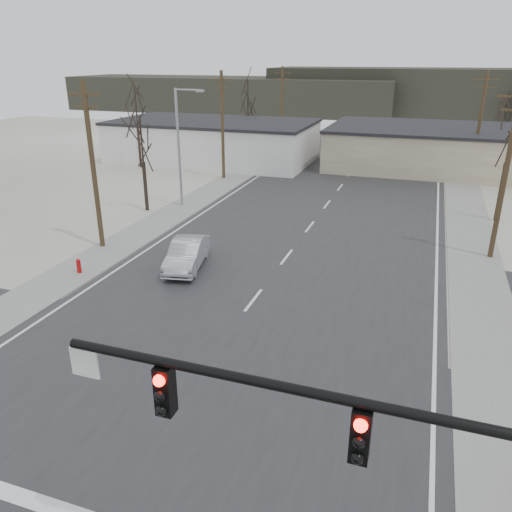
{
  "coord_description": "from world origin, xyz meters",
  "views": [
    {
      "loc": [
        7.28,
        -12.7,
        11.2
      ],
      "look_at": [
        0.3,
        7.53,
        2.6
      ],
      "focal_mm": 35.0,
      "sensor_mm": 36.0,
      "label": 1
    }
  ],
  "objects": [
    {
      "name": "ground",
      "position": [
        0.0,
        0.0,
        0.0
      ],
      "size": [
        140.0,
        140.0,
        0.0
      ],
      "primitive_type": "plane",
      "color": "silver",
      "rests_on": "ground"
    },
    {
      "name": "main_road",
      "position": [
        0.0,
        15.0,
        0.02
      ],
      "size": [
        18.0,
        110.0,
        0.05
      ],
      "primitive_type": "cube",
      "color": "#252527",
      "rests_on": "ground"
    },
    {
      "name": "cross_road",
      "position": [
        0.0,
        0.0,
        0.02
      ],
      "size": [
        90.0,
        10.0,
        0.04
      ],
      "primitive_type": "cube",
      "color": "#252527",
      "rests_on": "ground"
    },
    {
      "name": "sidewalk_left",
      "position": [
        -10.6,
        20.0,
        0.03
      ],
      "size": [
        3.0,
        90.0,
        0.06
      ],
      "primitive_type": "cube",
      "color": "gray",
      "rests_on": "ground"
    },
    {
      "name": "sidewalk_right",
      "position": [
        10.6,
        20.0,
        0.03
      ],
      "size": [
        3.0,
        90.0,
        0.06
      ],
      "primitive_type": "cube",
      "color": "gray",
      "rests_on": "ground"
    },
    {
      "name": "traffic_signal_mast",
      "position": [
        7.89,
        -6.2,
        4.67
      ],
      "size": [
        8.95,
        0.43,
        7.2
      ],
      "color": "black",
      "rests_on": "ground"
    },
    {
      "name": "fire_hydrant",
      "position": [
        -10.2,
        8.0,
        0.45
      ],
      "size": [
        0.24,
        0.24,
        0.87
      ],
      "color": "#A50C0C",
      "rests_on": "ground"
    },
    {
      "name": "building_left_far",
      "position": [
        -16.0,
        40.0,
        2.26
      ],
      "size": [
        22.3,
        12.3,
        4.5
      ],
      "color": "silver",
      "rests_on": "ground"
    },
    {
      "name": "building_right_far",
      "position": [
        10.0,
        44.0,
        2.15
      ],
      "size": [
        26.3,
        14.3,
        4.3
      ],
      "color": "#C5B997",
      "rests_on": "ground"
    },
    {
      "name": "upole_left_b",
      "position": [
        -11.5,
        12.0,
        5.22
      ],
      "size": [
        2.2,
        0.3,
        10.0
      ],
      "color": "#453220",
      "rests_on": "ground"
    },
    {
      "name": "upole_left_c",
      "position": [
        -11.5,
        32.0,
        5.22
      ],
      "size": [
        2.2,
        0.3,
        10.0
      ],
      "color": "#453220",
      "rests_on": "ground"
    },
    {
      "name": "upole_left_d",
      "position": [
        -11.5,
        52.0,
        5.22
      ],
      "size": [
        2.2,
        0.3,
        10.0
      ],
      "color": "#453220",
      "rests_on": "ground"
    },
    {
      "name": "upole_right_a",
      "position": [
        11.5,
        18.0,
        5.22
      ],
      "size": [
        2.2,
        0.3,
        10.0
      ],
      "color": "#453220",
      "rests_on": "ground"
    },
    {
      "name": "upole_right_b",
      "position": [
        11.5,
        40.0,
        5.22
      ],
      "size": [
        2.2,
        0.3,
        10.0
      ],
      "color": "#453220",
      "rests_on": "ground"
    },
    {
      "name": "streetlight_main",
      "position": [
        -10.8,
        22.0,
        5.09
      ],
      "size": [
        2.4,
        0.25,
        9.0
      ],
      "color": "gray",
      "rests_on": "ground"
    },
    {
      "name": "tree_left_near",
      "position": [
        -13.0,
        20.0,
        5.23
      ],
      "size": [
        3.3,
        3.3,
        7.35
      ],
      "color": "black",
      "rests_on": "ground"
    },
    {
      "name": "tree_right_mid",
      "position": [
        12.5,
        26.0,
        5.93
      ],
      "size": [
        3.74,
        3.74,
        8.33
      ],
      "color": "black",
      "rests_on": "ground"
    },
    {
      "name": "tree_left_far",
      "position": [
        -14.0,
        46.0,
        6.28
      ],
      "size": [
        3.96,
        3.96,
        8.82
      ],
      "color": "black",
      "rests_on": "ground"
    },
    {
      "name": "tree_right_far",
      "position": [
        15.0,
        52.0,
        5.58
      ],
      "size": [
        3.52,
        3.52,
        7.84
      ],
      "color": "black",
      "rests_on": "ground"
    },
    {
      "name": "tree_left_mid",
      "position": [
        -22.0,
        34.0,
        6.28
      ],
      "size": [
        3.96,
        3.96,
        8.82
      ],
      "color": "black",
      "rests_on": "ground"
    },
    {
      "name": "hill_left",
      "position": [
        -35.0,
        92.0,
        3.5
      ],
      "size": [
        70.0,
        18.0,
        7.0
      ],
      "primitive_type": "cube",
      "color": "#333026",
      "rests_on": "ground"
    },
    {
      "name": "hill_center",
      "position": [
        15.0,
        96.0,
        4.5
      ],
      "size": [
        80.0,
        18.0,
        9.0
      ],
      "primitive_type": "cube",
      "color": "#333026",
      "rests_on": "ground"
    },
    {
      "name": "sedan_crossing",
      "position": [
        -4.92,
        10.69,
        0.84
      ],
      "size": [
        2.67,
        5.07,
        1.59
      ],
      "primitive_type": "imported",
      "rotation": [
        0.0,
        0.0,
        0.21
      ],
      "color": "gray",
      "rests_on": "main_road"
    },
    {
      "name": "car_far_a",
      "position": [
        0.99,
        49.05,
        0.83
      ],
      "size": [
        4.17,
        5.86,
        1.58
      ],
      "primitive_type": "imported",
      "rotation": [
        0.0,
        0.0,
        3.55
      ],
      "color": "black",
      "rests_on": "main_road"
    },
    {
      "name": "car_far_b",
      "position": [
        -4.41,
        55.67,
        0.7
      ],
      "size": [
        2.7,
        4.11,
        1.3
      ],
      "primitive_type": "imported",
      "rotation": [
        0.0,
        0.0,
        -0.33
      ],
      "color": "black",
      "rests_on": "main_road"
    }
  ]
}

